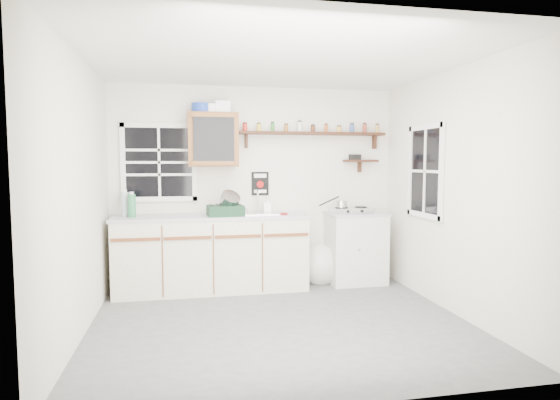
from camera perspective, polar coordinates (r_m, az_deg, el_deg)
The scene contains 18 objects.
room at distance 4.43m, azimuth 0.09°, elevation 0.71°, with size 3.64×3.24×2.54m.
main_cabinet at distance 5.74m, azimuth -8.27°, elevation -6.38°, with size 2.31×0.63×0.92m.
right_cabinet at distance 6.14m, azimuth 9.17°, elevation -5.72°, with size 0.73×0.57×0.91m.
sink at distance 5.73m, azimuth -2.96°, elevation -1.61°, with size 0.52×0.44×0.29m.
upper_cabinet at distance 5.79m, azimuth -8.16°, elevation 7.28°, with size 0.60×0.32×0.65m.
upper_cabinet_clutter at distance 5.82m, azimuth -8.58°, elevation 11.06°, with size 0.46×0.24×0.14m.
spice_shelf at distance 6.07m, azimuth 4.05°, elevation 8.17°, with size 1.91×0.18×0.35m.
secondary_shelf at distance 6.26m, azimuth 9.59°, elevation 4.79°, with size 0.45×0.16×0.24m.
warning_sign at distance 5.99m, azimuth -2.43°, elevation 2.02°, with size 0.22×0.02×0.30m.
window_back at distance 5.92m, azimuth -14.52°, elevation 4.46°, with size 0.93×0.03×0.98m.
window_right at distance 5.56m, azimuth 17.31°, elevation 3.36°, with size 0.03×0.78×1.08m.
water_bottles at distance 5.70m, azimuth -18.00°, elevation -0.54°, with size 0.18×0.18×0.31m.
dish_rack at distance 5.57m, azimuth -6.53°, elevation -0.90°, with size 0.44×0.35×0.31m.
soap_bottle at distance 5.84m, azimuth -1.53°, elevation -0.59°, with size 0.09×0.09×0.20m, color white.
rag at distance 5.65m, azimuth 0.18°, elevation -1.70°, with size 0.13×0.11×0.02m, color maroon.
hotplate at distance 6.03m, azimuth 8.67°, elevation -1.21°, with size 0.54×0.31×0.08m.
saucepan at distance 5.98m, azimuth 7.43°, elevation -0.50°, with size 0.32×0.25×0.15m.
trash_bag at distance 6.11m, azimuth 4.91°, elevation -7.89°, with size 0.47×0.43×0.54m.
Camera 1 is at (-0.87, -4.33, 1.55)m, focal length 30.00 mm.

